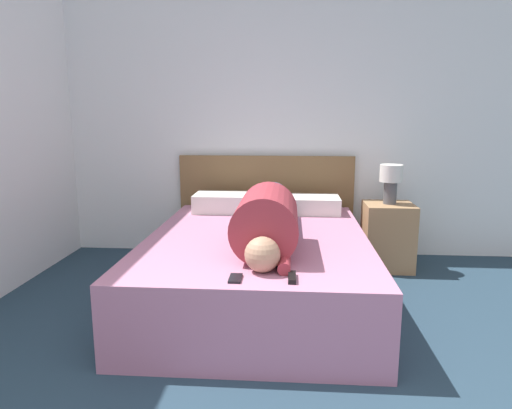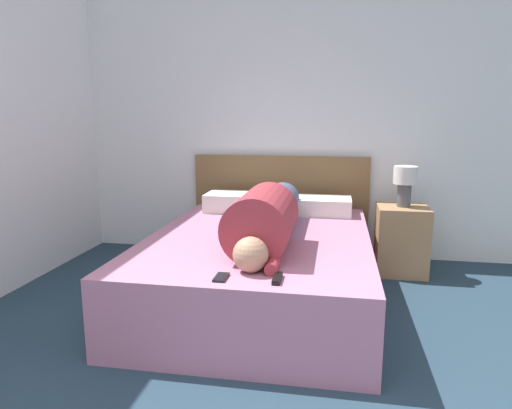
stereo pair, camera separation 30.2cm
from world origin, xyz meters
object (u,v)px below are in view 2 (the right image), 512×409
at_px(pillow_second, 320,206).
at_px(cell_phone, 221,277).
at_px(tv_remote, 277,278).
at_px(pillow_near_headboard, 237,202).
at_px(nightstand, 401,240).
at_px(person_lying, 268,217).
at_px(table_lamp, 405,181).
at_px(bed, 260,267).

distance_m(pillow_second, cell_phone, 1.75).
bearing_deg(tv_remote, pillow_near_headboard, 108.97).
xyz_separation_m(nightstand, cell_phone, (-1.13, -1.68, 0.20)).
bearing_deg(tv_remote, person_lying, 102.30).
distance_m(person_lying, tv_remote, 0.76).
bearing_deg(nightstand, person_lying, -136.83).
height_order(table_lamp, tv_remote, table_lamp).
bearing_deg(pillow_near_headboard, cell_phone, -80.49).
relative_size(nightstand, person_lying, 0.36).
xyz_separation_m(pillow_near_headboard, cell_phone, (0.28, -1.69, -0.07)).
relative_size(table_lamp, pillow_near_headboard, 0.61).
bearing_deg(person_lying, pillow_second, 71.62).
relative_size(table_lamp, person_lying, 0.21).
height_order(bed, cell_phone, cell_phone).
bearing_deg(cell_phone, pillow_near_headboard, 99.51).
xyz_separation_m(pillow_second, tv_remote, (-0.15, -1.67, -0.06)).
distance_m(person_lying, pillow_second, 1.00).
bearing_deg(pillow_near_headboard, person_lying, -66.21).
bearing_deg(pillow_near_headboard, tv_remote, -71.03).
bearing_deg(person_lying, tv_remote, -77.70).
xyz_separation_m(person_lying, cell_phone, (-0.13, -0.75, -0.16)).
height_order(person_lying, tv_remote, person_lying).
xyz_separation_m(pillow_near_headboard, tv_remote, (0.57, -1.67, -0.07)).
distance_m(nightstand, tv_remote, 1.88).
distance_m(table_lamp, cell_phone, 2.05).
relative_size(table_lamp, tv_remote, 2.24).
relative_size(nightstand, cell_phone, 4.41).
bearing_deg(person_lying, nightstand, 43.17).
xyz_separation_m(person_lying, pillow_near_headboard, (-0.42, 0.94, -0.09)).
xyz_separation_m(nightstand, tv_remote, (-0.84, -1.66, 0.21)).
distance_m(nightstand, cell_phone, 2.04).
height_order(table_lamp, person_lying, table_lamp).
bearing_deg(nightstand, bed, -144.03).
bearing_deg(pillow_second, tv_remote, -95.26).
bearing_deg(pillow_second, nightstand, -0.53).
distance_m(pillow_near_headboard, pillow_second, 0.73).
relative_size(pillow_second, cell_phone, 4.00).
relative_size(person_lying, cell_phone, 12.24).
relative_size(person_lying, pillow_near_headboard, 2.91).
bearing_deg(bed, pillow_second, 63.48).
distance_m(bed, tv_remote, 0.95).
distance_m(nightstand, pillow_near_headboard, 1.44).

